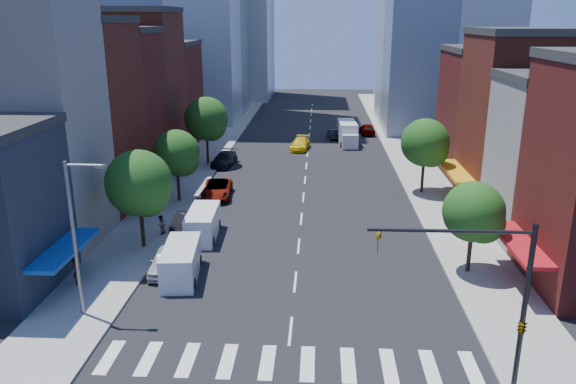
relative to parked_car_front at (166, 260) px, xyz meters
name	(u,v)px	position (x,y,z in m)	size (l,w,h in m)	color
ground	(291,331)	(8.73, -7.14, -0.79)	(220.00, 220.00, 0.00)	black
sidewalk_left	(206,156)	(-3.77, 32.86, -0.72)	(5.00, 120.00, 0.15)	gray
sidewalk_right	(410,158)	(21.23, 32.86, -0.72)	(5.00, 120.00, 0.15)	gray
crosswalk	(287,363)	(8.73, -10.14, -0.79)	(19.00, 3.00, 0.01)	silver
bldg_left_1	(10,125)	(-12.27, 4.86, 8.21)	(12.00, 8.00, 18.00)	#BBB7AD
bldg_left_2	(63,118)	(-12.27, 13.36, 7.21)	(12.00, 9.00, 16.00)	#5A2115
bldg_left_3	(100,109)	(-12.27, 21.86, 6.71)	(12.00, 8.00, 15.00)	#581716
bldg_left_4	(126,89)	(-12.27, 30.36, 7.71)	(12.00, 9.00, 17.00)	#5A2115
bldg_left_5	(151,96)	(-12.27, 39.86, 5.71)	(12.00, 10.00, 13.00)	#581716
bldg_right_2	(538,122)	(29.73, 16.86, 6.71)	(12.00, 10.00, 15.00)	#5A2115
bldg_right_3	(502,115)	(29.73, 26.86, 5.71)	(12.00, 10.00, 13.00)	#581716
traffic_signal	(511,309)	(18.67, -11.64, 3.36)	(7.24, 2.24, 8.00)	black
streetlight	(76,230)	(-3.08, -6.14, 4.48)	(2.25, 0.25, 9.00)	slate
tree_left_near	(141,186)	(-2.62, 3.78, 4.07)	(4.80, 4.80, 7.30)	black
tree_left_mid	(178,155)	(-2.62, 14.78, 3.73)	(4.20, 4.20, 6.65)	black
tree_left_far	(207,121)	(-2.62, 28.78, 4.41)	(5.00, 5.00, 7.75)	black
tree_right_near	(476,214)	(20.38, 0.78, 3.40)	(4.00, 4.00, 6.20)	black
tree_right_far	(427,145)	(20.38, 18.78, 4.07)	(4.60, 4.60, 7.20)	black
parked_car_front	(166,260)	(0.00, 0.00, 0.00)	(1.87, 4.65, 1.58)	silver
parked_car_second	(183,221)	(-0.77, 7.98, -0.16)	(1.34, 3.85, 1.27)	black
parked_car_third	(217,189)	(0.50, 16.51, 0.00)	(2.62, 5.69, 1.58)	#999999
parked_car_rear	(224,159)	(-0.77, 28.47, -0.02)	(2.15, 5.30, 1.54)	black
cargo_van_near	(181,263)	(1.24, -1.02, 0.32)	(2.62, 5.45, 2.24)	silver
cargo_van_far	(203,225)	(1.24, 6.07, 0.32)	(2.34, 5.34, 2.24)	white
taxi	(300,144)	(7.73, 37.35, -0.04)	(2.10, 5.16, 1.50)	#DDBD0B
traffic_car_oncoming	(333,134)	(12.19, 44.60, -0.12)	(1.42, 4.08, 1.34)	black
traffic_car_far	(367,129)	(17.23, 47.80, 0.02)	(1.91, 4.75, 1.62)	#999999
box_truck	(348,134)	(14.01, 41.05, 0.61)	(2.66, 7.50, 2.97)	silver
pedestrian_near	(77,271)	(-5.11, -2.45, 0.25)	(0.65, 0.43, 1.78)	#999999
pedestrian_far	(161,225)	(-2.12, 6.32, 0.13)	(0.75, 0.59, 1.55)	#999999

